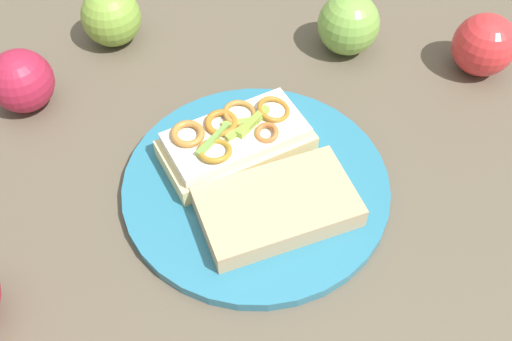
{
  "coord_description": "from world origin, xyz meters",
  "views": [
    {
      "loc": [
        -0.05,
        0.39,
        0.53
      ],
      "look_at": [
        0.0,
        0.0,
        0.03
      ],
      "focal_mm": 42.34,
      "sensor_mm": 36.0,
      "label": 1
    }
  ],
  "objects_px": {
    "apple_2": "(349,24)",
    "apple_3": "(21,81)",
    "apple_1": "(484,45)",
    "sandwich": "(236,141)",
    "plate": "(256,186)",
    "apple_4": "(111,17)",
    "bread_slice_side": "(277,206)"
  },
  "relations": [
    {
      "from": "plate",
      "to": "apple_2",
      "type": "xyz_separation_m",
      "value": [
        -0.09,
        -0.25,
        0.03
      ]
    },
    {
      "from": "plate",
      "to": "apple_1",
      "type": "bearing_deg",
      "value": -138.79
    },
    {
      "from": "apple_3",
      "to": "apple_2",
      "type": "bearing_deg",
      "value": -158.56
    },
    {
      "from": "plate",
      "to": "bread_slice_side",
      "type": "height_order",
      "value": "bread_slice_side"
    },
    {
      "from": "plate",
      "to": "apple_1",
      "type": "xyz_separation_m",
      "value": [
        -0.26,
        -0.23,
        0.03
      ]
    },
    {
      "from": "apple_2",
      "to": "sandwich",
      "type": "bearing_deg",
      "value": 60.66
    },
    {
      "from": "plate",
      "to": "apple_2",
      "type": "bearing_deg",
      "value": -110.09
    },
    {
      "from": "plate",
      "to": "sandwich",
      "type": "distance_m",
      "value": 0.05
    },
    {
      "from": "sandwich",
      "to": "bread_slice_side",
      "type": "xyz_separation_m",
      "value": [
        -0.05,
        0.08,
        -0.01
      ]
    },
    {
      "from": "apple_4",
      "to": "apple_3",
      "type": "bearing_deg",
      "value": 60.48
    },
    {
      "from": "sandwich",
      "to": "apple_2",
      "type": "relative_size",
      "value": 2.25
    },
    {
      "from": "apple_2",
      "to": "apple_4",
      "type": "bearing_deg",
      "value": 3.71
    },
    {
      "from": "apple_1",
      "to": "apple_4",
      "type": "bearing_deg",
      "value": -0.02
    },
    {
      "from": "sandwich",
      "to": "apple_3",
      "type": "relative_size",
      "value": 2.37
    },
    {
      "from": "bread_slice_side",
      "to": "apple_2",
      "type": "relative_size",
      "value": 1.97
    },
    {
      "from": "plate",
      "to": "apple_3",
      "type": "bearing_deg",
      "value": -18.53
    },
    {
      "from": "apple_2",
      "to": "apple_3",
      "type": "height_order",
      "value": "apple_2"
    },
    {
      "from": "apple_1",
      "to": "apple_2",
      "type": "bearing_deg",
      "value": -6.81
    },
    {
      "from": "bread_slice_side",
      "to": "apple_4",
      "type": "distance_m",
      "value": 0.36
    },
    {
      "from": "plate",
      "to": "apple_1",
      "type": "distance_m",
      "value": 0.35
    },
    {
      "from": "apple_3",
      "to": "apple_1",
      "type": "bearing_deg",
      "value": -166.75
    },
    {
      "from": "apple_4",
      "to": "sandwich",
      "type": "bearing_deg",
      "value": 135.23
    },
    {
      "from": "sandwich",
      "to": "plate",
      "type": "bearing_deg",
      "value": -89.55
    },
    {
      "from": "apple_1",
      "to": "apple_3",
      "type": "distance_m",
      "value": 0.56
    },
    {
      "from": "apple_2",
      "to": "plate",
      "type": "bearing_deg",
      "value": 69.91
    },
    {
      "from": "bread_slice_side",
      "to": "apple_1",
      "type": "relative_size",
      "value": 2.01
    },
    {
      "from": "apple_3",
      "to": "bread_slice_side",
      "type": "bearing_deg",
      "value": 156.87
    },
    {
      "from": "apple_1",
      "to": "plate",
      "type": "bearing_deg",
      "value": 41.21
    },
    {
      "from": "bread_slice_side",
      "to": "apple_4",
      "type": "bearing_deg",
      "value": 105.1
    },
    {
      "from": "apple_2",
      "to": "bread_slice_side",
      "type": "bearing_deg",
      "value": 77.33
    },
    {
      "from": "bread_slice_side",
      "to": "plate",
      "type": "bearing_deg",
      "value": 97.23
    },
    {
      "from": "plate",
      "to": "apple_2",
      "type": "height_order",
      "value": "apple_2"
    }
  ]
}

